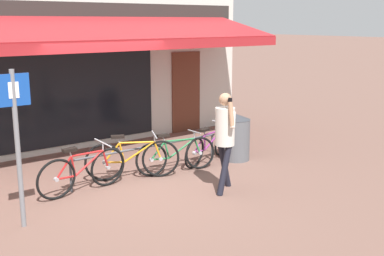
{
  "coord_description": "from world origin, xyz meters",
  "views": [
    {
      "loc": [
        -4.29,
        -7.19,
        2.87
      ],
      "look_at": [
        0.74,
        -0.71,
        1.05
      ],
      "focal_mm": 45.0,
      "sensor_mm": 36.0,
      "label": 1
    }
  ],
  "objects_px": {
    "bicycle_purple": "(209,146)",
    "litter_bin": "(236,137)",
    "bicycle_orange": "(133,159)",
    "parking_sign": "(17,132)",
    "bicycle_green": "(176,155)",
    "bicycle_red": "(83,172)",
    "pedestrian_adult": "(225,131)"
  },
  "relations": [
    {
      "from": "litter_bin",
      "to": "parking_sign",
      "type": "xyz_separation_m",
      "value": [
        -4.73,
        -0.65,
        0.89
      ]
    },
    {
      "from": "bicycle_orange",
      "to": "parking_sign",
      "type": "height_order",
      "value": "parking_sign"
    },
    {
      "from": "bicycle_red",
      "to": "parking_sign",
      "type": "bearing_deg",
      "value": -155.2
    },
    {
      "from": "bicycle_purple",
      "to": "pedestrian_adult",
      "type": "relative_size",
      "value": 0.99
    },
    {
      "from": "bicycle_green",
      "to": "parking_sign",
      "type": "xyz_separation_m",
      "value": [
        -3.21,
        -0.71,
        1.03
      ]
    },
    {
      "from": "bicycle_red",
      "to": "litter_bin",
      "type": "distance_m",
      "value": 3.45
    },
    {
      "from": "bicycle_red",
      "to": "bicycle_green",
      "type": "height_order",
      "value": "bicycle_red"
    },
    {
      "from": "bicycle_purple",
      "to": "parking_sign",
      "type": "xyz_separation_m",
      "value": [
        -4.16,
        -0.85,
        1.04
      ]
    },
    {
      "from": "bicycle_red",
      "to": "bicycle_orange",
      "type": "height_order",
      "value": "bicycle_red"
    },
    {
      "from": "bicycle_orange",
      "to": "litter_bin",
      "type": "relative_size",
      "value": 1.66
    },
    {
      "from": "parking_sign",
      "to": "bicycle_red",
      "type": "bearing_deg",
      "value": 30.29
    },
    {
      "from": "bicycle_red",
      "to": "bicycle_purple",
      "type": "height_order",
      "value": "bicycle_red"
    },
    {
      "from": "pedestrian_adult",
      "to": "parking_sign",
      "type": "bearing_deg",
      "value": -21.32
    },
    {
      "from": "bicycle_red",
      "to": "parking_sign",
      "type": "xyz_separation_m",
      "value": [
        -1.29,
        -0.75,
        1.01
      ]
    },
    {
      "from": "bicycle_red",
      "to": "pedestrian_adult",
      "type": "bearing_deg",
      "value": -40.51
    },
    {
      "from": "litter_bin",
      "to": "bicycle_green",
      "type": "bearing_deg",
      "value": 177.69
    },
    {
      "from": "bicycle_orange",
      "to": "bicycle_purple",
      "type": "relative_size",
      "value": 0.96
    },
    {
      "from": "bicycle_purple",
      "to": "litter_bin",
      "type": "relative_size",
      "value": 1.73
    },
    {
      "from": "bicycle_purple",
      "to": "pedestrian_adult",
      "type": "bearing_deg",
      "value": -139.23
    },
    {
      "from": "bicycle_orange",
      "to": "parking_sign",
      "type": "relative_size",
      "value": 0.73
    },
    {
      "from": "bicycle_orange",
      "to": "litter_bin",
      "type": "height_order",
      "value": "litter_bin"
    },
    {
      "from": "bicycle_orange",
      "to": "bicycle_red",
      "type": "bearing_deg",
      "value": -149.48
    },
    {
      "from": "bicycle_purple",
      "to": "parking_sign",
      "type": "height_order",
      "value": "parking_sign"
    },
    {
      "from": "bicycle_red",
      "to": "bicycle_purple",
      "type": "relative_size",
      "value": 1.0
    },
    {
      "from": "bicycle_purple",
      "to": "bicycle_green",
      "type": "bearing_deg",
      "value": 170.06
    },
    {
      "from": "bicycle_red",
      "to": "pedestrian_adult",
      "type": "distance_m",
      "value": 2.51
    },
    {
      "from": "bicycle_purple",
      "to": "parking_sign",
      "type": "relative_size",
      "value": 0.76
    },
    {
      "from": "bicycle_green",
      "to": "bicycle_purple",
      "type": "relative_size",
      "value": 0.98
    },
    {
      "from": "bicycle_purple",
      "to": "litter_bin",
      "type": "distance_m",
      "value": 0.62
    },
    {
      "from": "pedestrian_adult",
      "to": "bicycle_orange",
      "type": "bearing_deg",
      "value": -68.5
    },
    {
      "from": "bicycle_green",
      "to": "parking_sign",
      "type": "height_order",
      "value": "parking_sign"
    },
    {
      "from": "bicycle_red",
      "to": "bicycle_purple",
      "type": "xyz_separation_m",
      "value": [
        2.88,
        0.1,
        -0.03
      ]
    }
  ]
}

